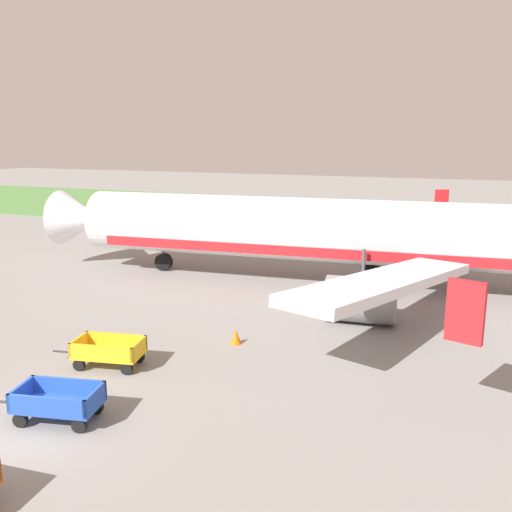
% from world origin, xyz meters
% --- Properties ---
extents(ground_plane, '(220.00, 220.00, 0.00)m').
position_xyz_m(ground_plane, '(0.00, 0.00, 0.00)').
color(ground_plane, gray).
extents(grass_strip, '(220.00, 28.00, 0.06)m').
position_xyz_m(grass_strip, '(0.00, 48.75, 0.03)').
color(grass_strip, '#518442').
rests_on(grass_strip, ground).
extents(airplane, '(37.67, 30.29, 11.34)m').
position_xyz_m(airplane, '(4.55, 19.80, 3.05)').
color(airplane, silver).
rests_on(airplane, ground).
extents(baggage_cart_second_in_row, '(3.63, 1.92, 1.07)m').
position_xyz_m(baggage_cart_second_in_row, '(0.44, 0.84, 0.60)').
color(baggage_cart_second_in_row, '#234CB2').
rests_on(baggage_cart_second_in_row, ground).
extents(baggage_cart_third_in_row, '(3.63, 1.88, 1.07)m').
position_xyz_m(baggage_cart_third_in_row, '(-0.65, 4.73, 0.60)').
color(baggage_cart_third_in_row, gold).
rests_on(baggage_cart_third_in_row, ground).
extents(traffic_cone_near_plane, '(0.47, 0.47, 0.62)m').
position_xyz_m(traffic_cone_near_plane, '(2.80, 8.66, 0.31)').
color(traffic_cone_near_plane, orange).
rests_on(traffic_cone_near_plane, ground).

